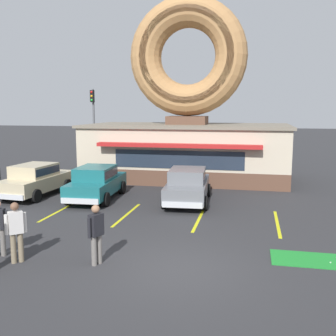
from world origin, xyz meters
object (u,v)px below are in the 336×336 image
at_px(car_champagne, 36,179).
at_px(car_teal, 96,181).
at_px(golf_ball, 330,263).
at_px(pedestrian_blue_sweater_man, 96,232).
at_px(pedestrian_leather_jacket_man, 16,229).
at_px(traffic_light_pole, 93,117).
at_px(car_grey, 188,184).
at_px(trash_bin, 93,175).

xyz_separation_m(car_champagne, car_teal, (3.24, -0.08, 0.00)).
relative_size(golf_ball, pedestrian_blue_sweater_man, 0.02).
relative_size(car_champagne, pedestrian_blue_sweater_man, 2.73).
distance_m(car_champagne, car_teal, 3.25).
distance_m(car_champagne, pedestrian_leather_jacket_man, 8.91).
bearing_deg(golf_ball, traffic_light_pole, 129.51).
bearing_deg(traffic_light_pole, pedestrian_blue_sweater_man, -67.15).
relative_size(golf_ball, traffic_light_pole, 0.01).
distance_m(golf_ball, car_grey, 8.22).
bearing_deg(pedestrian_leather_jacket_man, car_grey, 66.33).
distance_m(golf_ball, car_champagne, 14.20).
bearing_deg(car_champagne, trash_bin, 67.29).
relative_size(car_champagne, car_grey, 1.00).
bearing_deg(car_grey, trash_bin, 150.90).
distance_m(golf_ball, pedestrian_blue_sweater_man, 6.62).
relative_size(golf_ball, trash_bin, 0.04).
bearing_deg(traffic_light_pole, car_champagne, -82.02).
bearing_deg(trash_bin, traffic_light_pole, 112.03).
bearing_deg(traffic_light_pole, pedestrian_leather_jacket_man, -73.54).
bearing_deg(pedestrian_blue_sweater_man, car_grey, 80.55).
bearing_deg(car_grey, car_teal, -176.66).
bearing_deg(car_teal, car_champagne, 178.59).
bearing_deg(golf_ball, car_grey, 128.79).
relative_size(car_teal, pedestrian_leather_jacket_man, 2.66).
relative_size(car_grey, pedestrian_leather_jacket_man, 2.67).
xyz_separation_m(golf_ball, pedestrian_blue_sweater_man, (-6.42, -1.38, 0.90)).
distance_m(car_grey, car_teal, 4.39).
bearing_deg(car_grey, car_champagne, -178.68).
bearing_deg(car_champagne, pedestrian_blue_sweater_man, -50.12).
xyz_separation_m(car_grey, car_teal, (-4.38, -0.26, 0.00)).
bearing_deg(car_grey, pedestrian_blue_sweater_man, -99.45).
height_order(car_grey, car_teal, same).
height_order(trash_bin, traffic_light_pole, traffic_light_pole).
bearing_deg(car_grey, pedestrian_leather_jacket_man, -113.67).
relative_size(car_grey, trash_bin, 4.78).
bearing_deg(pedestrian_leather_jacket_man, trash_bin, 102.61).
relative_size(golf_ball, car_champagne, 0.01).
xyz_separation_m(car_champagne, traffic_light_pole, (-1.56, 11.16, 2.84)).
bearing_deg(car_teal, golf_ball, -32.77).
bearing_deg(traffic_light_pole, car_teal, -66.84).
bearing_deg(trash_bin, car_teal, -64.56).
bearing_deg(trash_bin, pedestrian_blue_sweater_man, -66.60).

